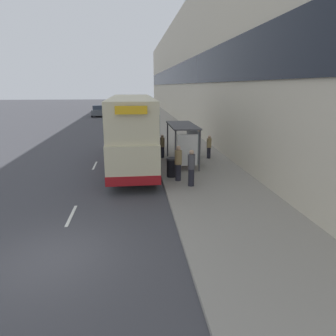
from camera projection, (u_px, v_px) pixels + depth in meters
ground_plane at (51, 260)px, 8.84m from camera, size 220.00×220.00×0.00m
pavement at (159, 118)px, 46.41m from camera, size 5.00×93.00×0.14m
terrace_facade at (185, 70)px, 44.94m from camera, size 3.10×93.00×14.54m
lane_mark_0 at (71, 215)px, 11.84m from camera, size 0.12×2.00×0.01m
lane_mark_1 at (95, 165)px, 19.29m from camera, size 0.12×2.00×0.01m
lane_mark_2 at (105, 143)px, 26.74m from camera, size 0.12×2.00×0.01m
lane_mark_3 at (111, 131)px, 34.19m from camera, size 0.12×2.00×0.01m
lane_mark_4 at (115, 123)px, 41.64m from camera, size 0.12×2.00×0.01m
lane_mark_5 at (118, 117)px, 49.09m from camera, size 0.12×2.00×0.01m
lane_mark_6 at (119, 113)px, 56.54m from camera, size 0.12×2.00×0.01m
lane_mark_7 at (121, 110)px, 63.99m from camera, size 0.12×2.00×0.01m
bus_shelter at (186, 137)px, 18.61m from camera, size 1.60×4.20×2.48m
double_decker_bus_near at (132, 130)px, 18.84m from camera, size 2.85×11.51×4.30m
car_0 at (98, 111)px, 49.98m from camera, size 1.91×4.21×1.84m
car_1 at (132, 103)px, 73.02m from camera, size 1.93×4.17×1.69m
car_2 at (133, 114)px, 44.27m from camera, size 2.09×3.82×1.79m
pedestrian_at_shelter at (191, 168)px, 14.73m from camera, size 0.36×0.36×1.83m
pedestrian_1 at (209, 147)px, 20.43m from camera, size 0.31×0.31×1.58m
pedestrian_2 at (162, 146)px, 20.64m from camera, size 0.32×0.32×1.60m
pedestrian_3 at (178, 163)px, 15.55m from camera, size 0.37×0.37×1.86m
pedestrian_4 at (198, 141)px, 21.99m from camera, size 0.35×0.35×1.78m
litter_bin at (171, 167)px, 16.33m from camera, size 0.55×0.55×1.05m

